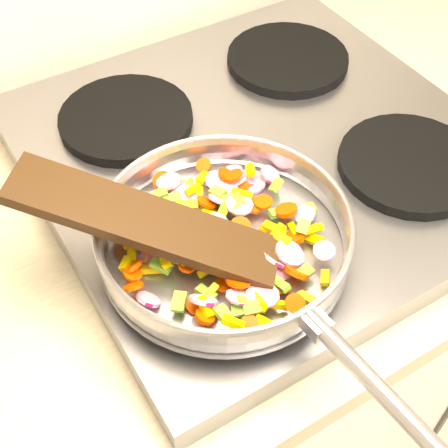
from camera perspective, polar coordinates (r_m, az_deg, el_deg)
cooktop at (r=0.88m, az=3.49°, el=6.26°), size 0.60×0.60×0.04m
grate_fl at (r=0.73m, az=0.51°, el=-2.41°), size 0.19×0.19×0.02m
grate_fr at (r=0.86m, az=16.64°, el=5.28°), size 0.19×0.19×0.02m
grate_bl at (r=0.91m, az=-8.95°, el=9.51°), size 0.19×0.19×0.02m
grate_br at (r=1.02m, az=5.84°, el=14.77°), size 0.19×0.19×0.02m
saute_pan at (r=0.69m, az=0.14°, el=-1.02°), size 0.32×0.49×0.05m
vegetable_heap at (r=0.70m, az=0.04°, el=-0.99°), size 0.25×0.26×0.05m
wooden_spatula at (r=0.67m, az=-7.19°, el=0.21°), size 0.26×0.25×0.09m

